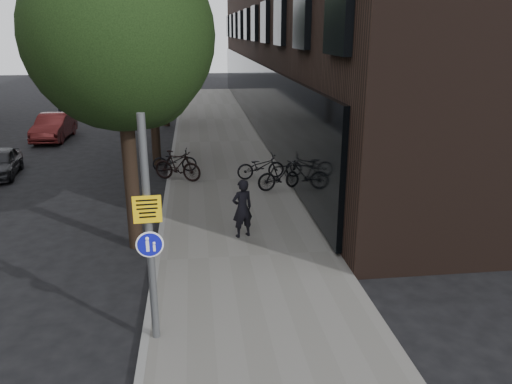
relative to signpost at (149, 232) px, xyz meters
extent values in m
plane|color=black|center=(1.80, -0.15, -2.17)|extent=(120.00, 120.00, 0.00)
cube|color=#63605B|center=(2.05, 9.85, -2.11)|extent=(4.50, 60.00, 0.12)
cube|color=slate|center=(-0.20, 9.85, -2.10)|extent=(0.15, 60.00, 0.13)
cylinder|color=black|center=(-0.80, 4.35, -0.57)|extent=(0.36, 0.36, 3.20)
sphere|color=black|center=(-0.80, 4.35, 3.13)|extent=(4.40, 4.40, 4.40)
sphere|color=black|center=(-0.40, 5.15, 2.13)|extent=(2.64, 2.64, 2.64)
cylinder|color=black|center=(-0.80, 12.85, -0.57)|extent=(0.36, 0.36, 3.20)
sphere|color=black|center=(-0.80, 12.85, 3.13)|extent=(5.00, 5.00, 5.00)
sphere|color=black|center=(-0.40, 13.65, 2.13)|extent=(3.00, 3.00, 3.00)
cylinder|color=black|center=(-0.80, 21.85, -0.57)|extent=(0.36, 0.36, 3.20)
sphere|color=black|center=(-0.80, 21.85, 3.13)|extent=(5.00, 5.00, 5.00)
sphere|color=black|center=(-0.40, 22.65, 2.13)|extent=(3.00, 3.00, 3.00)
cylinder|color=#595B5E|center=(0.00, 0.00, -0.02)|extent=(0.14, 0.14, 4.06)
cube|color=gold|center=(0.00, 0.00, 0.43)|extent=(0.47, 0.06, 0.47)
cylinder|color=#0E11A0|center=(0.00, 0.00, -0.20)|extent=(0.41, 0.04, 0.41)
cylinder|color=white|center=(0.00, 0.00, -0.20)|extent=(0.47, 0.04, 0.47)
imported|color=black|center=(2.00, 4.41, -1.25)|extent=(0.68, 0.56, 1.59)
imported|color=black|center=(3.21, 9.81, -1.58)|extent=(1.85, 0.84, 0.94)
imported|color=black|center=(3.72, 8.36, -1.54)|extent=(1.77, 0.90, 1.03)
imported|color=black|center=(0.00, 11.19, -1.60)|extent=(1.75, 0.72, 0.90)
imported|color=black|center=(0.15, 9.95, -1.49)|extent=(1.90, 1.28, 1.11)
imported|color=black|center=(-6.70, 11.78, -1.64)|extent=(1.62, 3.26, 1.07)
imported|color=#5A1919|center=(-6.38, 18.60, -1.50)|extent=(1.51, 4.08, 1.33)
imported|color=#19212D|center=(-7.39, 28.01, -1.61)|extent=(1.74, 3.95, 1.13)
camera|label=1|loc=(0.84, -7.95, 3.24)|focal=35.00mm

